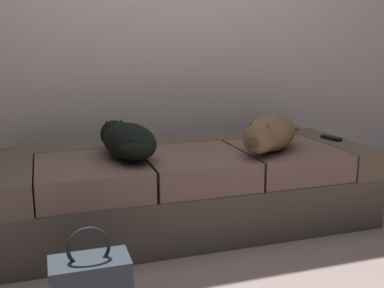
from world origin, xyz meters
The scene contains 5 objects.
couch centered at (0.00, 1.02, 0.23)m, with size 2.16×0.84×0.46m.
dog_dark centered at (-0.38, 0.96, 0.56)m, with size 0.34×0.58×0.20m.
dog_tan centered at (0.44, 0.85, 0.57)m, with size 0.53×0.52×0.21m.
tv_remote centered at (0.98, 1.02, 0.47)m, with size 0.04×0.15×0.02m, color black.
handbag centered at (-0.67, 0.24, 0.13)m, with size 0.32×0.18×0.38m.
Camera 1 is at (-0.81, -1.50, 1.09)m, focal length 43.01 mm.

